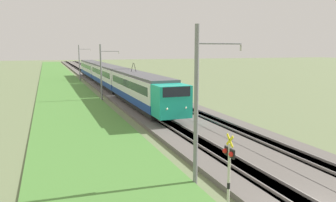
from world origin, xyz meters
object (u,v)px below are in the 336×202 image
Objects in this scene: catenary_mast_mid at (102,71)px; catenary_mast_far at (80,62)px; passenger_train at (108,75)px; catenary_mast_near at (197,104)px; crossing_signal_near at (229,168)px.

catenary_mast_far reaches higher than catenary_mast_mid.
passenger_train is at bearing -14.11° from catenary_mast_mid.
catenary_mast_near reaches higher than catenary_mast_mid.
passenger_train is 12.38m from catenary_mast_mid.
catenary_mast_far is at bearing -90.31° from crossing_signal_near.
catenary_mast_near is at bearing 179.99° from catenary_mast_mid.
crossing_signal_near is at bearing -4.29° from passenger_train.
catenary_mast_far is at bearing -169.97° from passenger_train.
catenary_mast_mid is (32.47, -0.33, 1.67)m from crossing_signal_near.
crossing_signal_near is at bearing 179.69° from catenary_mast_far.
catenary_mast_mid is (28.90, -0.00, -0.28)m from catenary_mast_near.
passenger_train is at bearing -4.21° from catenary_mast_near.
catenary_mast_near is 57.80m from catenary_mast_far.
catenary_mast_far reaches higher than passenger_train.
passenger_train is 8.08× the size of catenary_mast_far.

